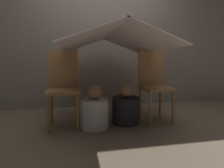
# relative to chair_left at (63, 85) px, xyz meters

# --- Properties ---
(ground_plane) EXTENTS (8.80, 8.80, 0.00)m
(ground_plane) POSITION_rel_chair_left_xyz_m (0.62, -0.28, -0.53)
(ground_plane) COLOR brown
(wall_back) EXTENTS (7.00, 0.05, 2.50)m
(wall_back) POSITION_rel_chair_left_xyz_m (0.62, 0.96, 0.72)
(wall_back) COLOR #6B6056
(wall_back) RESTS_ON ground_plane
(chair_left) EXTENTS (0.40, 0.40, 0.97)m
(chair_left) POSITION_rel_chair_left_xyz_m (0.00, 0.00, 0.00)
(chair_left) COLOR brown
(chair_left) RESTS_ON ground_plane
(chair_right) EXTENTS (0.41, 0.41, 0.97)m
(chair_right) POSITION_rel_chair_left_xyz_m (1.23, -0.00, 0.00)
(chair_right) COLOR brown
(chair_right) RESTS_ON ground_plane
(sheet_canopy) EXTENTS (1.23, 1.47, 0.23)m
(sheet_canopy) POSITION_rel_chair_left_xyz_m (0.62, -0.08, 0.56)
(sheet_canopy) COLOR silver
(person_front) EXTENTS (0.36, 0.36, 0.55)m
(person_front) POSITION_rel_chair_left_xyz_m (0.38, -0.14, -0.32)
(person_front) COLOR #B2B2B7
(person_front) RESTS_ON ground_plane
(person_second) EXTENTS (0.37, 0.37, 0.54)m
(person_second) POSITION_rel_chair_left_xyz_m (0.81, -0.06, -0.32)
(person_second) COLOR black
(person_second) RESTS_ON ground_plane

